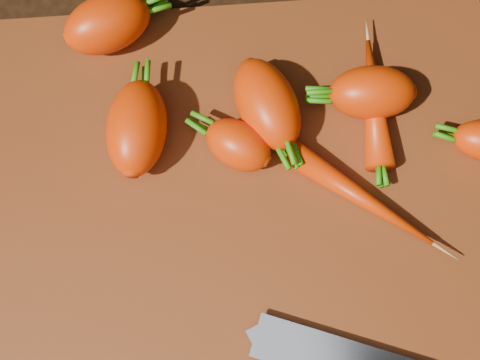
{
  "coord_description": "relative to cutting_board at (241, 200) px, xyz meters",
  "views": [
    {
      "loc": [
        -0.02,
        -0.19,
        0.57
      ],
      "look_at": [
        0.0,
        0.01,
        0.03
      ],
      "focal_mm": 50.0,
      "sensor_mm": 36.0,
      "label": 1
    }
  ],
  "objects": [
    {
      "name": "carrot_7",
      "position": [
        0.13,
        0.08,
        0.02
      ],
      "size": [
        0.03,
        0.13,
        0.03
      ],
      "primitive_type": "ellipsoid",
      "rotation": [
        0.0,
        0.0,
        1.51
      ],
      "color": "#E73100",
      "rests_on": "cutting_board"
    },
    {
      "name": "carrot_4",
      "position": [
        0.12,
        0.08,
        0.03
      ],
      "size": [
        0.08,
        0.05,
        0.05
      ],
      "primitive_type": "ellipsoid",
      "rotation": [
        0.0,
        0.0,
        3.1
      ],
      "color": "#E73100",
      "rests_on": "cutting_board"
    },
    {
      "name": "carrot_8",
      "position": [
        0.1,
        -0.01,
        0.02
      ],
      "size": [
        0.13,
        0.11,
        0.03
      ],
      "primitive_type": "ellipsoid",
      "rotation": [
        0.0,
        0.0,
        -0.69
      ],
      "color": "#E73100",
      "rests_on": "cutting_board"
    },
    {
      "name": "carrot_5",
      "position": [
        -0.12,
        0.17,
        0.02
      ],
      "size": [
        0.06,
        0.06,
        0.04
      ],
      "primitive_type": "ellipsoid",
      "rotation": [
        0.0,
        0.0,
        0.55
      ],
      "color": "#E73100",
      "rests_on": "cutting_board"
    },
    {
      "name": "carrot_0",
      "position": [
        -0.11,
        0.17,
        0.03
      ],
      "size": [
        0.1,
        0.08,
        0.05
      ],
      "primitive_type": "ellipsoid",
      "rotation": [
        0.0,
        0.0,
        0.38
      ],
      "color": "#E73100",
      "rests_on": "cutting_board"
    },
    {
      "name": "carrot_3",
      "position": [
        -0.09,
        0.06,
        0.03
      ],
      "size": [
        0.06,
        0.1,
        0.05
      ],
      "primitive_type": "ellipsoid",
      "rotation": [
        0.0,
        0.0,
        1.44
      ],
      "color": "#E73100",
      "rests_on": "cutting_board"
    },
    {
      "name": "ground",
      "position": [
        0.0,
        0.0,
        -0.01
      ],
      "size": [
        2.0,
        2.0,
        0.01
      ],
      "primitive_type": "cube",
      "color": "black"
    },
    {
      "name": "carrot_1",
      "position": [
        0.0,
        0.04,
        0.03
      ],
      "size": [
        0.07,
        0.07,
        0.04
      ],
      "primitive_type": "ellipsoid",
      "rotation": [
        0.0,
        0.0,
        2.51
      ],
      "color": "#E73100",
      "rests_on": "cutting_board"
    },
    {
      "name": "cutting_board",
      "position": [
        0.0,
        0.0,
        0.0
      ],
      "size": [
        0.5,
        0.4,
        0.01
      ],
      "primitive_type": "cube",
      "color": "maroon",
      "rests_on": "ground"
    },
    {
      "name": "carrot_2",
      "position": [
        0.03,
        0.08,
        0.03
      ],
      "size": [
        0.08,
        0.1,
        0.05
      ],
      "primitive_type": "ellipsoid",
      "rotation": [
        0.0,
        0.0,
        -1.26
      ],
      "color": "#E73100",
      "rests_on": "cutting_board"
    }
  ]
}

